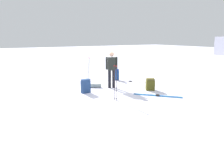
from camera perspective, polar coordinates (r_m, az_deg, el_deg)
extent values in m
plane|color=white|center=(8.85, 0.00, -4.45)|extent=(80.00, 80.00, 0.00)
cylinder|color=black|center=(8.91, -0.75, -1.53)|extent=(0.14, 0.14, 0.85)
cylinder|color=black|center=(8.95, 0.50, -1.47)|extent=(0.14, 0.14, 0.85)
cube|color=black|center=(8.80, -0.12, 3.11)|extent=(0.31, 0.39, 0.60)
cylinder|color=black|center=(8.75, -1.66, 3.25)|extent=(0.09, 0.09, 0.58)
cylinder|color=black|center=(8.86, 1.39, 3.35)|extent=(0.09, 0.09, 0.58)
sphere|color=tan|center=(8.75, -0.12, 5.96)|extent=(0.22, 0.22, 0.22)
cube|color=#2560A1|center=(7.97, 13.48, -6.45)|extent=(1.43, 1.41, 0.02)
cube|color=black|center=(7.96, 13.49, -6.28)|extent=(0.14, 0.14, 0.03)
cube|color=#2560A1|center=(8.06, 13.51, -6.24)|extent=(1.43, 1.41, 0.02)
cube|color=black|center=(8.06, 13.51, -6.07)|extent=(0.14, 0.14, 0.03)
cube|color=silver|center=(10.21, 5.50, -2.35)|extent=(1.33, 1.24, 0.02)
cube|color=black|center=(10.21, 5.51, -2.21)|extent=(0.15, 0.14, 0.03)
cube|color=silver|center=(10.31, 5.61, -2.22)|extent=(1.33, 1.24, 0.02)
cube|color=black|center=(10.30, 5.62, -2.09)|extent=(0.15, 0.14, 0.03)
cube|color=navy|center=(8.25, -7.91, -3.85)|extent=(0.25, 0.39, 0.52)
cube|color=navy|center=(8.18, -7.97, -1.82)|extent=(0.22, 0.35, 0.08)
cube|color=#4B4715|center=(8.74, 11.40, -3.31)|extent=(0.41, 0.45, 0.46)
cube|color=brown|center=(8.67, 11.47, -1.57)|extent=(0.37, 0.41, 0.08)
cube|color=navy|center=(10.58, 1.21, -0.35)|extent=(0.36, 0.24, 0.55)
cube|color=navy|center=(10.53, 1.22, 1.34)|extent=(0.33, 0.21, 0.08)
cylinder|color=#281E26|center=(7.18, 0.70, -2.83)|extent=(0.02, 0.02, 1.28)
sphere|color=#A51919|center=(7.05, 0.71, 2.48)|extent=(0.05, 0.05, 0.05)
cylinder|color=black|center=(7.34, 0.68, -7.24)|extent=(0.07, 0.07, 0.01)
cylinder|color=#281E26|center=(7.12, 1.30, -2.96)|extent=(0.02, 0.02, 1.28)
sphere|color=#A51919|center=(6.99, 1.33, 2.40)|extent=(0.05, 0.05, 0.05)
cylinder|color=black|center=(7.28, 1.28, -7.41)|extent=(0.07, 0.07, 0.01)
cylinder|color=black|center=(10.54, -7.09, 1.39)|extent=(0.02, 0.02, 1.23)
sphere|color=#A51919|center=(10.46, -7.17, 4.87)|extent=(0.05, 0.05, 0.05)
cylinder|color=black|center=(10.65, -7.02, -1.55)|extent=(0.07, 0.07, 0.01)
cylinder|color=black|center=(10.45, -6.66, 1.31)|extent=(0.02, 0.02, 1.23)
sphere|color=#A51919|center=(10.36, -6.73, 4.83)|extent=(0.05, 0.05, 0.05)
cylinder|color=black|center=(10.56, -6.59, -1.65)|extent=(0.07, 0.07, 0.01)
cylinder|color=slate|center=(9.07, -5.01, -3.52)|extent=(0.46, 0.55, 0.18)
cylinder|color=black|center=(9.87, 12.28, -2.30)|extent=(0.07, 0.07, 0.26)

